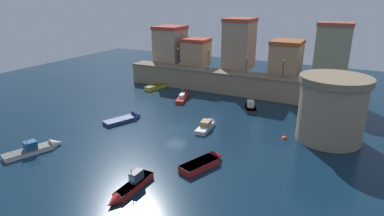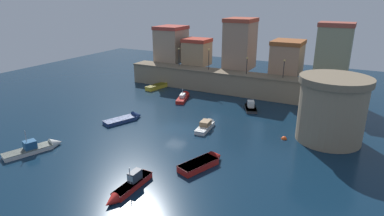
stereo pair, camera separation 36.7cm
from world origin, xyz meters
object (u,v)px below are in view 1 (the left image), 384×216
quay_lamp_1 (208,56)px  moored_boat_4 (128,118)px  moored_boat_1 (159,86)px  moored_boat_7 (183,96)px  mooring_buoy_0 (284,139)px  quay_lamp_0 (178,54)px  moored_boat_5 (130,187)px  moored_boat_3 (38,148)px  quay_lamp_2 (246,62)px  moored_boat_2 (206,162)px  moored_boat_6 (250,106)px  fortress_tower (332,109)px  moored_boat_0 (207,125)px  quay_lamp_3 (283,65)px

quay_lamp_1 → moored_boat_4: size_ratio=0.64×
moored_boat_1 → moored_boat_7: bearing=-107.2°
moored_boat_7 → mooring_buoy_0: moored_boat_7 is taller
quay_lamp_0 → moored_boat_4: 21.04m
moored_boat_5 → moored_boat_7: 29.04m
moored_boat_3 → moored_boat_4: size_ratio=1.11×
quay_lamp_2 → moored_boat_7: 12.56m
moored_boat_5 → moored_boat_4: bearing=-141.1°
mooring_buoy_0 → moored_boat_7: bearing=154.8°
moored_boat_2 → moored_boat_6: 20.07m
moored_boat_4 → moored_boat_6: bearing=-24.8°
fortress_tower → moored_boat_4: size_ratio=1.38×
quay_lamp_2 → moored_boat_1: quay_lamp_2 is taller
moored_boat_0 → moored_boat_6: bearing=-19.3°
fortress_tower → mooring_buoy_0: size_ratio=11.86×
moored_boat_5 → fortress_tower: bearing=144.7°
quay_lamp_1 → quay_lamp_0: bearing=180.0°
quay_lamp_2 → quay_lamp_3: (6.43, 0.00, 0.09)m
quay_lamp_3 → moored_boat_2: quay_lamp_3 is taller
quay_lamp_1 → moored_boat_0: size_ratio=0.70×
moored_boat_0 → moored_boat_3: 21.12m
quay_lamp_1 → moored_boat_7: quay_lamp_1 is taller
quay_lamp_3 → moored_boat_1: (-22.78, -3.09, -5.58)m
quay_lamp_2 → moored_boat_0: (0.44, -17.19, -5.52)m
fortress_tower → moored_boat_2: 17.14m
moored_boat_4 → fortress_tower: bearing=-55.2°
quay_lamp_1 → moored_boat_0: 19.82m
quay_lamp_3 → moored_boat_3: bearing=-121.9°
quay_lamp_3 → moored_boat_2: 27.42m
quay_lamp_0 → moored_boat_2: 33.04m
quay_lamp_2 → moored_boat_6: bearing=-65.2°
moored_boat_1 → quay_lamp_1: bearing=-60.5°
quay_lamp_0 → moored_boat_7: bearing=-55.1°
fortress_tower → moored_boat_1: fortress_tower is taller
quay_lamp_1 → moored_boat_5: 35.96m
moored_boat_3 → moored_boat_7: moored_boat_3 is taller
quay_lamp_2 → moored_boat_4: size_ratio=0.49×
quay_lamp_3 → mooring_buoy_0: 17.78m
quay_lamp_3 → moored_boat_0: quay_lamp_3 is taller
moored_boat_1 → quay_lamp_3: bearing=-71.7°
quay_lamp_0 → quay_lamp_3: (20.14, 0.00, -0.28)m
quay_lamp_0 → quay_lamp_3: 20.14m
quay_lamp_2 → moored_boat_3: quay_lamp_2 is taller
moored_boat_4 → moored_boat_6: (14.04, 13.19, 0.11)m
moored_boat_4 → moored_boat_7: (2.12, 12.90, 0.09)m
quay_lamp_0 → quay_lamp_1: 6.35m
quay_lamp_1 → mooring_buoy_0: size_ratio=5.53×
quay_lamp_0 → quay_lamp_3: size_ratio=1.15×
quay_lamp_2 → moored_boat_4: 23.44m
mooring_buoy_0 → quay_lamp_3: bearing=104.6°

